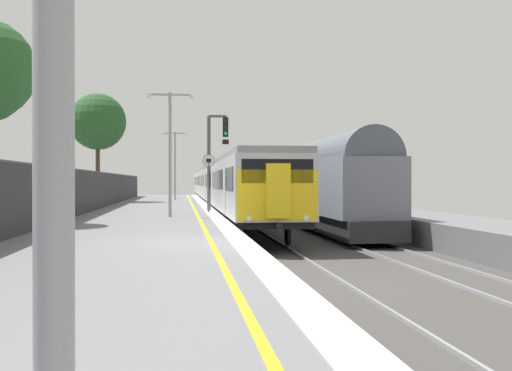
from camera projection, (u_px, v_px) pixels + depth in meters
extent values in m
cube|color=slate|center=(121.00, 264.00, 14.96)|extent=(6.40, 110.00, 1.00)
cube|color=silver|center=(242.00, 242.00, 15.30)|extent=(0.60, 110.00, 0.01)
cube|color=yellow|center=(211.00, 242.00, 15.21)|extent=(0.12, 110.00, 0.01)
cube|color=#423F3D|center=(468.00, 282.00, 16.00)|extent=(11.00, 110.00, 0.20)
cube|color=gray|center=(282.00, 280.00, 15.43)|extent=(0.07, 110.00, 0.08)
cube|color=gray|center=(339.00, 279.00, 15.60)|extent=(0.07, 110.00, 0.08)
cube|color=gray|center=(437.00, 277.00, 15.90)|extent=(0.07, 110.00, 0.08)
cube|color=gray|center=(491.00, 276.00, 16.08)|extent=(0.07, 110.00, 0.08)
cube|color=#B7B7BC|center=(246.00, 186.00, 30.64)|extent=(2.80, 20.00, 2.30)
cube|color=black|center=(246.00, 212.00, 30.64)|extent=(2.64, 19.40, 0.25)
cube|color=gray|center=(246.00, 160.00, 30.63)|extent=(2.68, 20.00, 0.24)
cube|color=black|center=(217.00, 180.00, 30.47)|extent=(0.02, 18.40, 0.84)
cube|color=silver|center=(224.00, 189.00, 25.50)|extent=(0.03, 1.10, 1.90)
cube|color=silver|center=(212.00, 187.00, 35.43)|extent=(0.03, 1.10, 1.90)
cylinder|color=black|center=(246.00, 235.00, 23.21)|extent=(0.12, 0.84, 0.84)
cylinder|color=black|center=(288.00, 234.00, 23.39)|extent=(0.12, 0.84, 0.84)
cylinder|color=black|center=(221.00, 214.00, 37.90)|extent=(0.12, 0.84, 0.84)
cylinder|color=black|center=(246.00, 214.00, 38.09)|extent=(0.12, 0.84, 0.84)
cube|color=#B7B7BC|center=(220.00, 184.00, 51.09)|extent=(2.80, 20.00, 2.30)
cube|color=black|center=(220.00, 200.00, 51.10)|extent=(2.64, 19.40, 0.25)
cube|color=gray|center=(220.00, 169.00, 51.08)|extent=(2.68, 20.00, 0.24)
cube|color=black|center=(202.00, 180.00, 50.92)|extent=(0.02, 18.40, 0.84)
cube|color=silver|center=(205.00, 186.00, 45.95)|extent=(0.03, 1.10, 1.90)
cube|color=silver|center=(200.00, 185.00, 55.88)|extent=(0.03, 1.10, 1.90)
cylinder|color=black|center=(215.00, 210.00, 43.66)|extent=(0.12, 0.84, 0.84)
cylinder|color=black|center=(238.00, 210.00, 43.85)|extent=(0.12, 0.84, 0.84)
cylinder|color=black|center=(207.00, 203.00, 58.35)|extent=(0.12, 0.84, 0.84)
cylinder|color=black|center=(223.00, 203.00, 58.54)|extent=(0.12, 0.84, 0.84)
cube|color=#B7B7BC|center=(209.00, 183.00, 71.54)|extent=(2.80, 20.00, 2.30)
cube|color=black|center=(209.00, 195.00, 71.55)|extent=(2.64, 19.40, 0.25)
cube|color=gray|center=(209.00, 172.00, 71.53)|extent=(2.68, 20.00, 0.24)
cube|color=black|center=(196.00, 181.00, 71.37)|extent=(0.02, 18.40, 0.84)
cube|color=silver|center=(197.00, 184.00, 66.41)|extent=(0.03, 1.10, 1.90)
cube|color=silver|center=(195.00, 184.00, 76.33)|extent=(0.03, 1.10, 1.90)
cylinder|color=black|center=(204.00, 201.00, 64.11)|extent=(0.12, 0.84, 0.84)
cylinder|color=black|center=(219.00, 201.00, 64.30)|extent=(0.12, 0.84, 0.84)
cylinder|color=black|center=(200.00, 197.00, 78.80)|extent=(0.12, 0.84, 0.84)
cylinder|color=black|center=(212.00, 197.00, 78.99)|extent=(0.12, 0.84, 0.84)
cube|color=yellow|center=(277.00, 195.00, 20.75)|extent=(2.70, 0.10, 1.70)
cube|color=black|center=(277.00, 171.00, 20.74)|extent=(2.40, 0.08, 0.80)
cube|color=yellow|center=(278.00, 191.00, 20.61)|extent=(0.80, 0.24, 1.80)
cylinder|color=white|center=(249.00, 218.00, 20.58)|extent=(0.18, 0.06, 0.18)
cylinder|color=white|center=(306.00, 218.00, 20.81)|extent=(0.18, 0.06, 0.18)
cylinder|color=black|center=(279.00, 226.00, 20.47)|extent=(0.20, 0.35, 0.20)
cube|color=black|center=(220.00, 165.00, 51.08)|extent=(0.60, 0.90, 0.20)
cube|color=#232326|center=(336.00, 221.00, 29.20)|extent=(2.30, 13.16, 0.79)
cube|color=slate|center=(336.00, 187.00, 29.19)|extent=(2.60, 12.36, 2.39)
cylinder|color=#515660|center=(336.00, 161.00, 29.18)|extent=(2.39, 11.96, 2.39)
cylinder|color=black|center=(345.00, 232.00, 24.55)|extent=(0.12, 0.84, 0.84)
cylinder|color=black|center=(384.00, 232.00, 24.74)|extent=(0.12, 0.84, 0.84)
cylinder|color=black|center=(301.00, 218.00, 33.65)|extent=(0.12, 0.84, 0.84)
cylinder|color=black|center=(329.00, 218.00, 33.84)|extent=(0.12, 0.84, 0.84)
cube|color=#232326|center=(286.00, 209.00, 43.06)|extent=(2.30, 13.16, 0.79)
cube|color=slate|center=(286.00, 185.00, 43.05)|extent=(2.60, 12.36, 2.39)
cylinder|color=#515660|center=(286.00, 168.00, 43.04)|extent=(2.39, 11.96, 2.39)
cylinder|color=black|center=(286.00, 214.00, 38.42)|extent=(0.12, 0.84, 0.84)
cylinder|color=black|center=(311.00, 214.00, 38.60)|extent=(0.12, 0.84, 0.84)
cylinder|color=black|center=(266.00, 208.00, 47.52)|extent=(0.12, 0.84, 0.84)
cylinder|color=black|center=(286.00, 208.00, 47.70)|extent=(0.12, 0.84, 0.84)
cube|color=#232326|center=(260.00, 202.00, 56.92)|extent=(2.30, 13.16, 0.79)
cube|color=slate|center=(260.00, 184.00, 56.91)|extent=(2.60, 12.36, 2.39)
cylinder|color=#515660|center=(260.00, 171.00, 56.91)|extent=(2.39, 11.96, 2.39)
cylinder|color=black|center=(258.00, 205.00, 52.28)|extent=(0.12, 0.84, 0.84)
cylinder|color=black|center=(276.00, 205.00, 52.47)|extent=(0.12, 0.84, 0.84)
cylinder|color=black|center=(246.00, 202.00, 61.38)|extent=(0.12, 0.84, 0.84)
cylinder|color=black|center=(262.00, 202.00, 61.57)|extent=(0.12, 0.84, 0.84)
cylinder|color=#47474C|center=(209.00, 163.00, 31.91)|extent=(0.18, 0.18, 4.80)
cube|color=#47474C|center=(218.00, 116.00, 31.95)|extent=(0.90, 0.12, 0.12)
cube|color=black|center=(226.00, 127.00, 32.00)|extent=(0.28, 0.20, 1.00)
cylinder|color=black|center=(226.00, 121.00, 31.88)|extent=(0.16, 0.04, 0.16)
cylinder|color=black|center=(226.00, 127.00, 31.88)|extent=(0.16, 0.04, 0.16)
cylinder|color=#19D83F|center=(226.00, 133.00, 31.88)|extent=(0.16, 0.04, 0.16)
cube|color=black|center=(226.00, 142.00, 32.00)|extent=(0.32, 0.16, 0.24)
cylinder|color=#59595B|center=(209.00, 187.00, 29.92)|extent=(0.08, 0.08, 2.42)
cylinder|color=black|center=(209.00, 161.00, 29.90)|extent=(0.59, 0.02, 0.59)
cylinder|color=silver|center=(209.00, 161.00, 29.89)|extent=(0.56, 0.02, 0.56)
cube|color=black|center=(209.00, 161.00, 29.88)|extent=(0.24, 0.01, 0.18)
cylinder|color=#93999E|center=(170.00, 155.00, 26.31)|extent=(0.14, 0.14, 5.22)
cube|color=#93999E|center=(181.00, 95.00, 26.35)|extent=(0.90, 0.08, 0.08)
cylinder|color=silver|center=(192.00, 97.00, 26.41)|extent=(0.20, 0.20, 0.18)
cube|color=#93999E|center=(159.00, 95.00, 26.24)|extent=(0.90, 0.08, 0.08)
cylinder|color=silver|center=(148.00, 96.00, 26.19)|extent=(0.20, 0.20, 0.18)
cylinder|color=#93999E|center=(175.00, 166.00, 50.48)|extent=(0.14, 0.14, 5.46)
cube|color=#93999E|center=(181.00, 133.00, 50.52)|extent=(0.90, 0.08, 0.08)
cylinder|color=silver|center=(186.00, 134.00, 50.57)|extent=(0.20, 0.20, 0.18)
cube|color=#93999E|center=(169.00, 133.00, 50.41)|extent=(0.90, 0.08, 0.08)
cylinder|color=silver|center=(164.00, 134.00, 50.36)|extent=(0.20, 0.20, 0.18)
cylinder|color=#38383D|center=(75.00, 193.00, 26.20)|extent=(0.07, 0.07, 1.99)
cylinder|color=#38383D|center=(108.00, 190.00, 37.80)|extent=(0.07, 0.07, 1.99)
cylinder|color=#38383D|center=(125.00, 188.00, 49.41)|extent=(0.07, 0.07, 1.99)
cylinder|color=#38383D|center=(135.00, 187.00, 61.01)|extent=(0.07, 0.07, 1.99)
cylinder|color=#473323|center=(98.00, 169.00, 46.03)|extent=(0.31, 0.31, 4.73)
sphere|color=#234C23|center=(98.00, 122.00, 46.01)|extent=(4.13, 4.13, 4.13)
sphere|color=#234C23|center=(98.00, 129.00, 46.59)|extent=(2.48, 2.48, 2.48)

